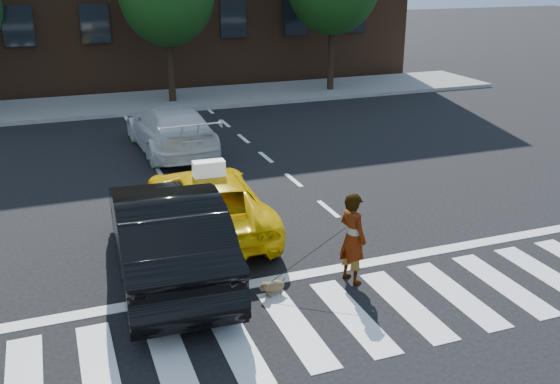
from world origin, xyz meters
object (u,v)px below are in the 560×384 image
taxi (208,202)px  dog (272,287)px  black_sedan (167,232)px  woman (353,238)px  white_suv (171,128)px

taxi → dog: taxi is taller
black_sedan → dog: black_sedan is taller
woman → dog: woman is taller
black_sedan → white_suv: size_ratio=1.04×
taxi → woman: (1.82, -3.14, 0.20)m
taxi → dog: 3.20m
taxi → dog: size_ratio=8.75×
black_sedan → white_suv: black_sedan is taller
white_suv → dog: bearing=86.6°
dog → taxi: bearing=81.2°
black_sedan → woman: bearing=158.2°
taxi → dog: (0.30, -3.15, -0.47)m
black_sedan → dog: 2.17m
black_sedan → dog: (1.51, -1.41, -0.67)m
black_sedan → woman: size_ratio=3.06×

